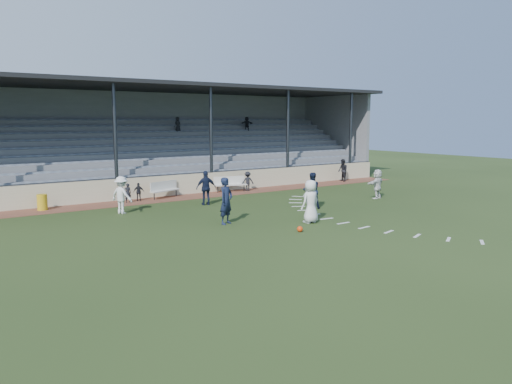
{
  "coord_description": "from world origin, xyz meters",
  "views": [
    {
      "loc": [
        -12.28,
        -15.16,
        4.39
      ],
      "look_at": [
        0.0,
        2.5,
        1.3
      ],
      "focal_mm": 35.0,
      "sensor_mm": 36.0,
      "label": 1
    }
  ],
  "objects_px": {
    "football": "(300,229)",
    "official": "(343,170)",
    "bench_left": "(164,188)",
    "bench_right": "(230,183)",
    "player_navy_lead": "(226,201)",
    "trash_bin": "(42,202)",
    "player_white_lead": "(311,201)"
  },
  "relations": [
    {
      "from": "football",
      "to": "official",
      "type": "xyz_separation_m",
      "value": [
        13.12,
        10.93,
        0.71
      ]
    },
    {
      "from": "bench_left",
      "to": "bench_right",
      "type": "distance_m",
      "value": 4.37
    },
    {
      "from": "bench_left",
      "to": "official",
      "type": "xyz_separation_m",
      "value": [
        13.86,
        -0.22,
        0.24
      ]
    },
    {
      "from": "bench_right",
      "to": "official",
      "type": "xyz_separation_m",
      "value": [
        9.49,
        -0.18,
        0.24
      ]
    },
    {
      "from": "football",
      "to": "player_navy_lead",
      "type": "relative_size",
      "value": 0.12
    },
    {
      "from": "bench_left",
      "to": "bench_right",
      "type": "xyz_separation_m",
      "value": [
        4.37,
        -0.04,
        0.0
      ]
    },
    {
      "from": "bench_left",
      "to": "trash_bin",
      "type": "bearing_deg",
      "value": 162.82
    },
    {
      "from": "bench_right",
      "to": "player_navy_lead",
      "type": "relative_size",
      "value": 1.02
    },
    {
      "from": "player_white_lead",
      "to": "player_navy_lead",
      "type": "bearing_deg",
      "value": -35.18
    },
    {
      "from": "bench_left",
      "to": "player_navy_lead",
      "type": "relative_size",
      "value": 1.01
    },
    {
      "from": "bench_left",
      "to": "trash_bin",
      "type": "relative_size",
      "value": 2.59
    },
    {
      "from": "player_navy_lead",
      "to": "bench_right",
      "type": "bearing_deg",
      "value": 34.08
    },
    {
      "from": "bench_right",
      "to": "official",
      "type": "distance_m",
      "value": 9.5
    },
    {
      "from": "bench_left",
      "to": "player_white_lead",
      "type": "relative_size",
      "value": 1.08
    },
    {
      "from": "bench_left",
      "to": "player_white_lead",
      "type": "distance_m",
      "value": 10.27
    },
    {
      "from": "bench_left",
      "to": "football",
      "type": "height_order",
      "value": "bench_left"
    },
    {
      "from": "bench_left",
      "to": "football",
      "type": "relative_size",
      "value": 8.63
    },
    {
      "from": "trash_bin",
      "to": "football",
      "type": "relative_size",
      "value": 3.33
    },
    {
      "from": "bench_left",
      "to": "football",
      "type": "xyz_separation_m",
      "value": [
        0.74,
        -11.15,
        -0.47
      ]
    },
    {
      "from": "bench_right",
      "to": "player_white_lead",
      "type": "height_order",
      "value": "player_white_lead"
    },
    {
      "from": "player_white_lead",
      "to": "official",
      "type": "relative_size",
      "value": 1.16
    },
    {
      "from": "bench_left",
      "to": "player_white_lead",
      "type": "height_order",
      "value": "player_white_lead"
    },
    {
      "from": "bench_left",
      "to": "official",
      "type": "bearing_deg",
      "value": -19.97
    },
    {
      "from": "bench_left",
      "to": "football",
      "type": "distance_m",
      "value": 11.18
    },
    {
      "from": "trash_bin",
      "to": "official",
      "type": "xyz_separation_m",
      "value": [
        20.46,
        0.0,
        0.41
      ]
    },
    {
      "from": "bench_right",
      "to": "trash_bin",
      "type": "height_order",
      "value": "bench_right"
    },
    {
      "from": "bench_left",
      "to": "bench_right",
      "type": "relative_size",
      "value": 0.99
    },
    {
      "from": "football",
      "to": "bench_left",
      "type": "bearing_deg",
      "value": 93.8
    },
    {
      "from": "trash_bin",
      "to": "bench_left",
      "type": "bearing_deg",
      "value": 1.9
    },
    {
      "from": "trash_bin",
      "to": "official",
      "type": "height_order",
      "value": "official"
    },
    {
      "from": "bench_right",
      "to": "player_navy_lead",
      "type": "xyz_separation_m",
      "value": [
        -5.24,
        -8.13,
        0.42
      ]
    },
    {
      "from": "official",
      "to": "player_navy_lead",
      "type": "bearing_deg",
      "value": -45.04
    }
  ]
}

